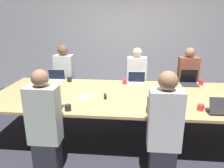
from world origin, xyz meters
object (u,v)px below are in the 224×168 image
(laptop_near_left, at_px, (49,105))
(cup_near_left, at_px, (68,108))
(laptop_far_center, at_px, (137,80))
(person_far_left, at_px, (65,78))
(person_near_midright, at_px, (164,129))
(person_far_right, at_px, (187,82))
(laptop_far_left, at_px, (56,78))
(laptop_near_right, at_px, (221,109))
(laptop_far_right, at_px, (189,80))
(bottle_near_midright, at_px, (178,102))
(cup_near_right, at_px, (201,107))
(cup_far_right, at_px, (201,82))
(laptop_near_midright, at_px, (160,108))
(person_far_center, at_px, (136,82))
(stapler, at_px, (105,96))
(cup_far_center, at_px, (125,82))
(cup_far_left, at_px, (69,79))
(bottle_near_left, at_px, (35,97))
(person_near_left, at_px, (45,125))

(laptop_near_left, xyz_separation_m, cup_near_left, (0.27, -0.00, -0.03))
(laptop_far_center, xyz_separation_m, cup_near_left, (-0.97, -1.36, -0.03))
(person_far_left, distance_m, cup_near_left, 1.94)
(person_near_midright, height_order, person_far_right, person_near_midright)
(person_near_midright, relative_size, person_far_right, 1.02)
(laptop_far_left, relative_size, person_far_right, 0.24)
(laptop_near_right, bearing_deg, laptop_far_right, -85.49)
(bottle_near_midright, relative_size, laptop_far_left, 0.80)
(cup_near_right, relative_size, person_far_right, 0.06)
(laptop_near_right, xyz_separation_m, cup_near_left, (-2.08, -0.10, -0.03))
(cup_near_left, distance_m, cup_far_right, 2.61)
(laptop_near_midright, height_order, laptop_far_left, laptop_far_left)
(laptop_near_midright, height_order, person_far_left, person_far_left)
(person_near_midright, bearing_deg, person_far_center, -81.51)
(cup_far_right, bearing_deg, stapler, -153.60)
(cup_near_right, distance_m, cup_far_center, 1.59)
(cup_far_left, distance_m, stapler, 1.18)
(laptop_far_right, distance_m, stapler, 1.76)
(cup_far_right, height_order, stapler, cup_far_right)
(laptop_near_right, bearing_deg, stapler, -15.22)
(laptop_far_center, distance_m, cup_near_left, 1.67)
(bottle_near_left, bearing_deg, person_near_left, -56.87)
(laptop_near_right, relative_size, laptop_far_right, 1.06)
(person_far_center, bearing_deg, person_near_midright, -81.51)
(laptop_near_right, relative_size, person_far_left, 0.24)
(cup_near_right, height_order, person_far_left, person_far_left)
(laptop_far_left, height_order, person_far_right, person_far_right)
(cup_far_center, xyz_separation_m, bottle_near_left, (-1.29, -1.14, 0.06))
(person_near_midright, distance_m, laptop_far_left, 2.61)
(laptop_near_right, height_order, cup_far_center, laptop_near_right)
(person_far_left, height_order, bottle_near_left, person_far_left)
(cup_far_center, height_order, person_far_right, person_far_right)
(laptop_far_left, bearing_deg, person_near_midright, -41.82)
(stapler, bearing_deg, cup_near_left, -139.43)
(person_far_left, bearing_deg, laptop_near_midright, -43.14)
(bottle_near_midright, distance_m, cup_far_left, 2.25)
(laptop_near_left, xyz_separation_m, bottle_near_left, (-0.28, 0.18, 0.04))
(cup_near_right, relative_size, person_far_left, 0.06)
(laptop_far_left, relative_size, person_near_left, 0.24)
(laptop_near_midright, xyz_separation_m, cup_far_right, (0.93, 1.33, -0.02))
(laptop_far_center, distance_m, person_near_left, 2.07)
(laptop_near_left, height_order, bottle_near_left, bottle_near_left)
(cup_far_center, bearing_deg, stapler, -109.63)
(laptop_far_left, height_order, bottle_near_left, bottle_near_left)
(cup_near_left, bearing_deg, cup_far_right, 32.55)
(person_far_left, bearing_deg, person_far_center, -3.09)
(cup_far_right, bearing_deg, cup_far_center, -176.97)
(cup_near_left, relative_size, stapler, 0.60)
(laptop_near_midright, xyz_separation_m, cup_far_center, (-0.53, 1.26, -0.02))
(bottle_near_left, bearing_deg, cup_near_left, -18.86)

